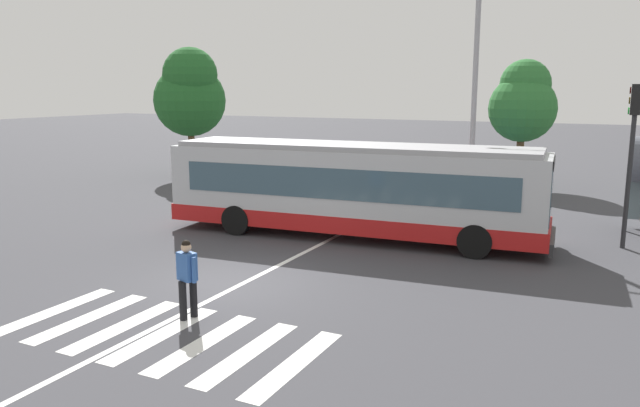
{
  "coord_description": "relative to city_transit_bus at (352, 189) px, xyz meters",
  "views": [
    {
      "loc": [
        8.68,
        -12.26,
        4.83
      ],
      "look_at": [
        0.32,
        4.55,
        1.3
      ],
      "focal_mm": 34.5,
      "sensor_mm": 36.0,
      "label": 1
    }
  ],
  "objects": [
    {
      "name": "lane_center_line",
      "position": [
        -0.47,
        -3.91,
        -1.59
      ],
      "size": [
        0.16,
        24.0,
        0.01
      ],
      "primitive_type": "cube",
      "color": "silver",
      "rests_on": "ground_plane"
    },
    {
      "name": "background_tree_right",
      "position": [
        3.24,
        13.4,
        2.59
      ],
      "size": [
        3.27,
        3.27,
        6.23
      ],
      "color": "brown",
      "rests_on": "ground_plane"
    },
    {
      "name": "crosswalk_painted_stripes",
      "position": [
        -0.11,
        -9.23,
        -1.58
      ],
      "size": [
        6.48,
        3.1,
        0.01
      ],
      "color": "silver",
      "rests_on": "ground_plane"
    },
    {
      "name": "ground_plane",
      "position": [
        -0.82,
        -5.91,
        -1.59
      ],
      "size": [
        160.0,
        160.0,
        0.0
      ],
      "primitive_type": "plane",
      "color": "#3D3D42"
    },
    {
      "name": "twin_arm_street_lamp",
      "position": [
        2.65,
        5.3,
        3.79
      ],
      "size": [
        4.91,
        0.32,
        8.65
      ],
      "color": "#939399",
      "rests_on": "ground_plane"
    },
    {
      "name": "city_transit_bus",
      "position": [
        0.0,
        0.0,
        0.0
      ],
      "size": [
        12.6,
        3.55,
        3.06
      ],
      "color": "black",
      "rests_on": "ground_plane"
    },
    {
      "name": "parked_car_blue",
      "position": [
        2.3,
        9.25,
        -0.82
      ],
      "size": [
        2.32,
        4.68,
        1.35
      ],
      "color": "black",
      "rests_on": "ground_plane"
    },
    {
      "name": "parked_car_black",
      "position": [
        -0.17,
        9.76,
        -0.82
      ],
      "size": [
        2.18,
        4.63,
        1.35
      ],
      "color": "black",
      "rests_on": "ground_plane"
    },
    {
      "name": "background_tree_left",
      "position": [
        -13.61,
        9.08,
        2.97
      ],
      "size": [
        3.92,
        3.92,
        7.01
      ],
      "color": "brown",
      "rests_on": "ground_plane"
    },
    {
      "name": "traffic_light_far_corner",
      "position": [
        8.03,
        2.35,
        1.72
      ],
      "size": [
        0.33,
        0.32,
        4.95
      ],
      "color": "#28282B",
      "rests_on": "ground_plane"
    },
    {
      "name": "parked_car_charcoal",
      "position": [
        -2.87,
        9.3,
        -0.82
      ],
      "size": [
        1.99,
        4.56,
        1.35
      ],
      "color": "black",
      "rests_on": "ground_plane"
    },
    {
      "name": "pedestrian_crossing_street",
      "position": [
        -0.18,
        -8.3,
        -0.62
      ],
      "size": [
        0.56,
        0.42,
        1.72
      ],
      "color": "black",
      "rests_on": "ground_plane"
    }
  ]
}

